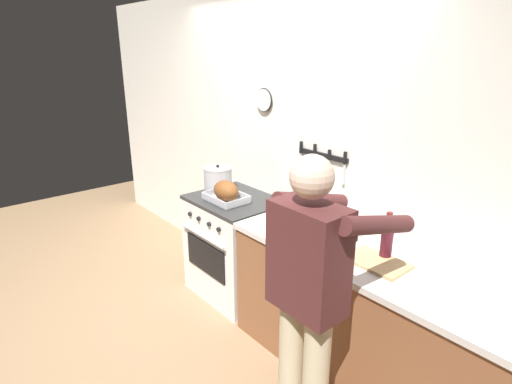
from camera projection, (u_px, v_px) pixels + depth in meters
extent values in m
plane|color=#937251|center=(148.00, 351.00, 3.06)|extent=(8.00, 8.00, 0.00)
cube|color=white|center=(284.00, 151.00, 3.46)|extent=(6.00, 0.10, 2.60)
cube|color=black|center=(323.00, 155.00, 3.06)|extent=(0.46, 0.02, 0.04)
cube|color=silver|center=(300.00, 164.00, 3.25)|extent=(0.02, 0.00, 0.18)
cube|color=black|center=(301.00, 147.00, 3.20)|extent=(0.02, 0.02, 0.09)
cube|color=silver|center=(314.00, 164.00, 3.13)|extent=(0.02, 0.00, 0.12)
cube|color=black|center=(315.00, 150.00, 3.10)|extent=(0.02, 0.02, 0.09)
cube|color=silver|center=(328.00, 170.00, 3.04)|extent=(0.02, 0.00, 0.15)
cube|color=black|center=(329.00, 155.00, 3.00)|extent=(0.02, 0.02, 0.08)
cube|color=silver|center=(344.00, 174.00, 2.93)|extent=(0.02, 0.00, 0.15)
cube|color=black|center=(345.00, 158.00, 2.90)|extent=(0.02, 0.02, 0.09)
cylinder|color=white|center=(264.00, 100.00, 3.42)|extent=(0.18, 0.02, 0.18)
torus|color=black|center=(264.00, 100.00, 3.42)|extent=(0.19, 0.02, 0.19)
cube|color=brown|center=(371.00, 326.00, 2.66)|extent=(2.00, 0.62, 0.86)
cube|color=silver|center=(378.00, 263.00, 2.51)|extent=(2.03, 0.65, 0.04)
cube|color=white|center=(236.00, 248.00, 3.68)|extent=(0.76, 0.62, 0.87)
cube|color=black|center=(206.00, 258.00, 3.48)|extent=(0.53, 0.01, 0.28)
cube|color=#2D2D2D|center=(235.00, 200.00, 3.53)|extent=(0.76, 0.62, 0.03)
cylinder|color=black|center=(190.00, 214.00, 3.52)|extent=(0.04, 0.02, 0.04)
cylinder|color=black|center=(199.00, 219.00, 3.43)|extent=(0.04, 0.02, 0.04)
cylinder|color=black|center=(209.00, 224.00, 3.32)|extent=(0.04, 0.02, 0.04)
cylinder|color=black|center=(219.00, 229.00, 3.22)|extent=(0.04, 0.02, 0.04)
cylinder|color=silver|center=(202.00, 236.00, 3.40)|extent=(0.61, 0.02, 0.02)
cylinder|color=#C6B793|center=(291.00, 366.00, 2.32)|extent=(0.14, 0.14, 0.86)
cube|color=#4C2323|center=(308.00, 259.00, 2.02)|extent=(0.38, 0.22, 0.56)
sphere|color=beige|center=(312.00, 177.00, 1.89)|extent=(0.21, 0.21, 0.21)
cylinder|color=#4C2323|center=(312.00, 201.00, 2.26)|extent=(0.09, 0.55, 0.22)
cylinder|color=#4C2323|center=(378.00, 225.00, 1.96)|extent=(0.09, 0.55, 0.22)
cube|color=#B7B7BC|center=(226.00, 201.00, 3.46)|extent=(0.34, 0.25, 0.01)
cube|color=#B7B7BC|center=(214.00, 200.00, 3.38)|extent=(0.34, 0.01, 0.05)
cube|color=#B7B7BC|center=(238.00, 194.00, 3.53)|extent=(0.34, 0.01, 0.05)
cube|color=#B7B7BC|center=(214.00, 192.00, 3.57)|extent=(0.01, 0.25, 0.05)
cube|color=#B7B7BC|center=(239.00, 203.00, 3.33)|extent=(0.01, 0.25, 0.05)
ellipsoid|color=brown|center=(226.00, 191.00, 3.43)|extent=(0.25, 0.18, 0.17)
cylinder|color=#B7B7BC|center=(218.00, 180.00, 3.69)|extent=(0.25, 0.25, 0.20)
cylinder|color=#B2B2B7|center=(218.00, 168.00, 3.66)|extent=(0.25, 0.25, 0.01)
sphere|color=black|center=(218.00, 166.00, 3.65)|extent=(0.03, 0.03, 0.03)
cube|color=tan|center=(377.00, 262.00, 2.46)|extent=(0.36, 0.24, 0.02)
cylinder|color=#47141E|center=(387.00, 241.00, 2.49)|extent=(0.07, 0.07, 0.23)
cylinder|color=#47141E|center=(389.00, 219.00, 2.44)|extent=(0.03, 0.03, 0.05)
cylinder|color=maroon|center=(390.00, 214.00, 2.43)|extent=(0.04, 0.04, 0.01)
cylinder|color=gold|center=(306.00, 212.00, 2.98)|extent=(0.06, 0.06, 0.19)
cylinder|color=gold|center=(307.00, 197.00, 2.94)|extent=(0.03, 0.03, 0.04)
cylinder|color=black|center=(307.00, 193.00, 2.93)|extent=(0.03, 0.03, 0.01)
cylinder|color=#385623|center=(305.00, 198.00, 3.20)|extent=(0.07, 0.07, 0.23)
cylinder|color=#385623|center=(306.00, 181.00, 3.15)|extent=(0.03, 0.03, 0.05)
cylinder|color=black|center=(306.00, 177.00, 3.14)|extent=(0.04, 0.04, 0.01)
cylinder|color=black|center=(355.00, 230.00, 2.74)|extent=(0.05, 0.05, 0.14)
cylinder|color=black|center=(356.00, 218.00, 2.72)|extent=(0.02, 0.02, 0.03)
cylinder|color=#B21919|center=(356.00, 215.00, 2.71)|extent=(0.03, 0.03, 0.01)
cylinder|color=#338CCC|center=(292.00, 209.00, 3.10)|extent=(0.07, 0.07, 0.15)
cylinder|color=#338CCC|center=(293.00, 197.00, 3.07)|extent=(0.03, 0.03, 0.03)
cylinder|color=white|center=(293.00, 194.00, 3.06)|extent=(0.03, 0.03, 0.01)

